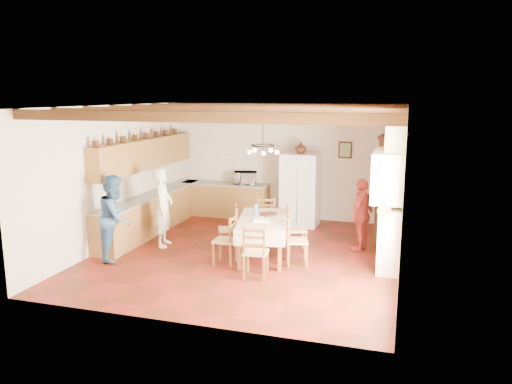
# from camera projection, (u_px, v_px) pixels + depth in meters

# --- Properties ---
(floor) EXTENTS (6.00, 6.50, 0.02)m
(floor) POSITION_uv_depth(u_px,v_px,m) (247.00, 255.00, 10.23)
(floor) COLOR #531E10
(floor) RESTS_ON ground
(ceiling) EXTENTS (6.00, 6.50, 0.02)m
(ceiling) POSITION_uv_depth(u_px,v_px,m) (247.00, 105.00, 9.64)
(ceiling) COLOR silver
(ceiling) RESTS_ON ground
(wall_back) EXTENTS (6.00, 0.02, 3.00)m
(wall_back) POSITION_uv_depth(u_px,v_px,m) (285.00, 161.00, 13.00)
(wall_back) COLOR beige
(wall_back) RESTS_ON ground
(wall_front) EXTENTS (6.00, 0.02, 3.00)m
(wall_front) POSITION_uv_depth(u_px,v_px,m) (175.00, 222.00, 6.87)
(wall_front) COLOR beige
(wall_front) RESTS_ON ground
(wall_left) EXTENTS (0.02, 6.50, 3.00)m
(wall_left) POSITION_uv_depth(u_px,v_px,m) (115.00, 175.00, 10.78)
(wall_left) COLOR beige
(wall_left) RESTS_ON ground
(wall_right) EXTENTS (0.02, 6.50, 3.00)m
(wall_right) POSITION_uv_depth(u_px,v_px,m) (404.00, 191.00, 9.08)
(wall_right) COLOR beige
(wall_right) RESTS_ON ground
(ceiling_beams) EXTENTS (6.00, 6.30, 0.16)m
(ceiling_beams) POSITION_uv_depth(u_px,v_px,m) (247.00, 111.00, 9.66)
(ceiling_beams) COLOR #3C1F0C
(ceiling_beams) RESTS_ON ground
(lower_cabinets_left) EXTENTS (0.60, 4.30, 0.86)m
(lower_cabinets_left) POSITION_uv_depth(u_px,v_px,m) (153.00, 213.00, 11.89)
(lower_cabinets_left) COLOR brown
(lower_cabinets_left) RESTS_ON ground
(lower_cabinets_back) EXTENTS (2.30, 0.60, 0.86)m
(lower_cabinets_back) POSITION_uv_depth(u_px,v_px,m) (226.00, 200.00, 13.35)
(lower_cabinets_back) COLOR brown
(lower_cabinets_back) RESTS_ON ground
(countertop_left) EXTENTS (0.62, 4.30, 0.04)m
(countertop_left) POSITION_uv_depth(u_px,v_px,m) (152.00, 195.00, 11.80)
(countertop_left) COLOR gray
(countertop_left) RESTS_ON lower_cabinets_left
(countertop_back) EXTENTS (2.34, 0.62, 0.04)m
(countertop_back) POSITION_uv_depth(u_px,v_px,m) (225.00, 184.00, 13.26)
(countertop_back) COLOR gray
(countertop_back) RESTS_ON lower_cabinets_back
(backsplash_left) EXTENTS (0.03, 4.30, 0.60)m
(backsplash_left) POSITION_uv_depth(u_px,v_px,m) (141.00, 181.00, 11.82)
(backsplash_left) COLOR silver
(backsplash_left) RESTS_ON ground
(backsplash_back) EXTENTS (2.30, 0.03, 0.60)m
(backsplash_back) POSITION_uv_depth(u_px,v_px,m) (229.00, 170.00, 13.47)
(backsplash_back) COLOR silver
(backsplash_back) RESTS_ON ground
(upper_cabinets) EXTENTS (0.35, 4.20, 0.70)m
(upper_cabinets) POSITION_uv_depth(u_px,v_px,m) (146.00, 154.00, 11.65)
(upper_cabinets) COLOR brown
(upper_cabinets) RESTS_ON ground
(fireplace) EXTENTS (0.56, 1.60, 2.80)m
(fireplace) POSITION_uv_depth(u_px,v_px,m) (388.00, 193.00, 9.37)
(fireplace) COLOR #EFE7C6
(fireplace) RESTS_ON ground
(wall_picture) EXTENTS (0.34, 0.03, 0.42)m
(wall_picture) POSITION_uv_depth(u_px,v_px,m) (345.00, 150.00, 12.46)
(wall_picture) COLOR #312214
(wall_picture) RESTS_ON ground
(refrigerator) EXTENTS (0.92, 0.77, 1.80)m
(refrigerator) POSITION_uv_depth(u_px,v_px,m) (300.00, 189.00, 12.36)
(refrigerator) COLOR white
(refrigerator) RESTS_ON floor
(hutch) EXTENTS (0.67, 1.34, 2.35)m
(hutch) POSITION_uv_depth(u_px,v_px,m) (392.00, 187.00, 11.18)
(hutch) COLOR #371910
(hutch) RESTS_ON floor
(dining_table) EXTENTS (1.28, 1.98, 0.80)m
(dining_table) POSITION_uv_depth(u_px,v_px,m) (263.00, 222.00, 9.94)
(dining_table) COLOR silver
(dining_table) RESTS_ON floor
(chandelier) EXTENTS (0.47, 0.47, 0.03)m
(chandelier) POSITION_uv_depth(u_px,v_px,m) (263.00, 145.00, 9.64)
(chandelier) COLOR black
(chandelier) RESTS_ON ground
(chair_left_near) EXTENTS (0.40, 0.42, 0.96)m
(chair_left_near) POSITION_uv_depth(u_px,v_px,m) (225.00, 239.00, 9.59)
(chair_left_near) COLOR brown
(chair_left_near) RESTS_ON floor
(chair_left_far) EXTENTS (0.53, 0.54, 0.96)m
(chair_left_far) POSITION_uv_depth(u_px,v_px,m) (228.00, 228.00, 10.37)
(chair_left_far) COLOR brown
(chair_left_far) RESTS_ON floor
(chair_right_near) EXTENTS (0.50, 0.51, 0.96)m
(chair_right_near) POSITION_uv_depth(u_px,v_px,m) (297.00, 240.00, 9.56)
(chair_right_near) COLOR brown
(chair_right_near) RESTS_ON floor
(chair_right_far) EXTENTS (0.52, 0.54, 0.96)m
(chair_right_far) POSITION_uv_depth(u_px,v_px,m) (296.00, 229.00, 10.35)
(chair_right_far) COLOR brown
(chair_right_far) RESTS_ON floor
(chair_end_near) EXTENTS (0.46, 0.44, 0.96)m
(chair_end_near) POSITION_uv_depth(u_px,v_px,m) (256.00, 251.00, 8.87)
(chair_end_near) COLOR brown
(chair_end_near) RESTS_ON floor
(chair_end_far) EXTENTS (0.50, 0.48, 0.96)m
(chair_end_far) POSITION_uv_depth(u_px,v_px,m) (266.00, 220.00, 11.04)
(chair_end_far) COLOR brown
(chair_end_far) RESTS_ON floor
(person_man) EXTENTS (0.53, 0.69, 1.69)m
(person_man) POSITION_uv_depth(u_px,v_px,m) (163.00, 207.00, 10.65)
(person_man) COLOR white
(person_man) RESTS_ON floor
(person_woman_blue) EXTENTS (0.83, 0.96, 1.70)m
(person_woman_blue) POSITION_uv_depth(u_px,v_px,m) (115.00, 217.00, 9.79)
(person_woman_blue) COLOR #386190
(person_woman_blue) RESTS_ON floor
(person_woman_red) EXTENTS (0.66, 0.96, 1.52)m
(person_woman_red) POSITION_uv_depth(u_px,v_px,m) (362.00, 215.00, 10.38)
(person_woman_red) COLOR #9F3027
(person_woman_red) RESTS_ON floor
(microwave) EXTENTS (0.68, 0.55, 0.33)m
(microwave) POSITION_uv_depth(u_px,v_px,m) (246.00, 178.00, 13.07)
(microwave) COLOR silver
(microwave) RESTS_ON countertop_back
(fridge_vase) EXTENTS (0.32, 0.32, 0.28)m
(fridge_vase) POSITION_uv_depth(u_px,v_px,m) (301.00, 148.00, 12.16)
(fridge_vase) COLOR #371910
(fridge_vase) RESTS_ON refrigerator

